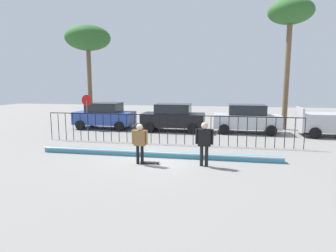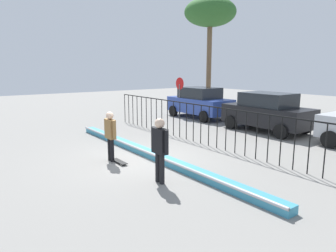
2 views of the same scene
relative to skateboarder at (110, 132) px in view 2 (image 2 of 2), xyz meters
name	(u,v)px [view 2 (image 2 of 2)]	position (x,y,z in m)	size (l,w,h in m)	color
ground_plane	(139,159)	(0.39, 0.84, -1.00)	(60.00, 60.00, 0.00)	gray
bowl_coping_ledge	(150,154)	(0.39, 1.30, -0.88)	(11.00, 0.41, 0.27)	teal
perimeter_fence	(209,121)	(0.39, 4.09, 0.01)	(14.04, 0.04, 1.61)	black
skateboarder	(110,132)	(0.00, 0.00, 0.00)	(0.67, 0.25, 1.67)	black
skateboard	(119,161)	(0.38, 0.10, -0.94)	(0.80, 0.20, 0.07)	black
camera_operator	(160,145)	(2.61, 0.18, 0.07)	(0.72, 0.27, 1.78)	black
parked_car_blue	(200,102)	(-5.17, 8.58, -0.03)	(4.30, 2.12, 1.90)	#2D479E
parked_car_black	(267,112)	(-0.03, 8.40, -0.03)	(4.30, 2.12, 1.90)	black
stop_sign	(180,92)	(-6.11, 7.73, 0.62)	(0.76, 0.07, 2.50)	slate
palm_tree_short	(210,14)	(-7.80, 11.81, 5.91)	(3.72, 3.72, 8.04)	brown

